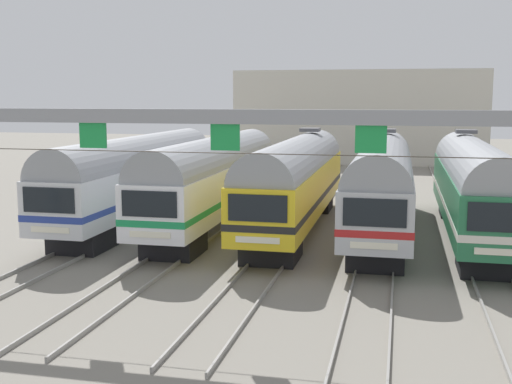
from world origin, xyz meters
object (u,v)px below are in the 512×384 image
(commuter_train_yellow, at_px, (296,179))
(commuter_train_green, at_px, (474,184))
(commuter_train_white, at_px, (214,177))
(catenary_gantry, at_px, (225,149))
(commuter_train_stainless, at_px, (382,181))
(commuter_train_silver, at_px, (137,175))

(commuter_train_yellow, xyz_separation_m, commuter_train_green, (8.67, 0.00, 0.00))
(commuter_train_white, bearing_deg, commuter_train_green, 0.02)
(commuter_train_green, height_order, catenary_gantry, catenary_gantry)
(commuter_train_stainless, relative_size, commuter_train_green, 1.00)
(commuter_train_white, xyz_separation_m, commuter_train_stainless, (8.67, 0.00, 0.00))
(commuter_train_yellow, relative_size, commuter_train_green, 1.00)
(commuter_train_silver, bearing_deg, catenary_gantry, -57.27)
(commuter_train_stainless, height_order, commuter_train_green, same)
(commuter_train_silver, height_order, catenary_gantry, catenary_gantry)
(catenary_gantry, bearing_deg, commuter_train_stainless, 72.19)
(commuter_train_green, bearing_deg, commuter_train_stainless, 180.00)
(commuter_train_yellow, bearing_deg, commuter_train_silver, -179.97)
(commuter_train_white, distance_m, commuter_train_green, 13.01)
(commuter_train_stainless, bearing_deg, commuter_train_green, 0.00)
(commuter_train_white, bearing_deg, catenary_gantry, -72.19)
(commuter_train_silver, relative_size, commuter_train_yellow, 1.00)
(commuter_train_yellow, xyz_separation_m, commuter_train_stainless, (4.34, 0.00, 0.00))
(commuter_train_yellow, distance_m, commuter_train_green, 8.67)
(commuter_train_stainless, height_order, catenary_gantry, catenary_gantry)
(commuter_train_green, bearing_deg, catenary_gantry, -122.72)
(catenary_gantry, bearing_deg, commuter_train_yellow, 90.00)
(commuter_train_silver, bearing_deg, commuter_train_stainless, 0.02)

